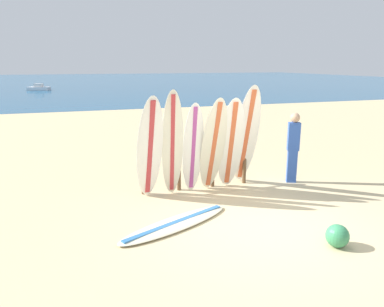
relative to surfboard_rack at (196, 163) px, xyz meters
name	(u,v)px	position (x,y,z in m)	size (l,w,h in m)	color
ground_plane	(263,226)	(0.47, -2.36, -0.62)	(120.00, 120.00, 0.00)	#D3BC8C
ocean_water	(89,81)	(0.47, 55.64, -0.62)	(120.00, 80.00, 0.01)	#1E5984
surfboard_rack	(196,163)	(0.00, 0.00, 0.00)	(2.60, 0.09, 1.01)	brown
surfboard_leaning_far_left	(150,148)	(-1.16, -0.41, 0.51)	(0.64, 0.74, 2.27)	white
surfboard_leaning_left	(172,144)	(-0.67, -0.40, 0.56)	(0.54, 0.66, 2.37)	silver
surfboard_leaning_center_left	(193,149)	(-0.18, -0.32, 0.42)	(0.50, 0.55, 2.08)	white
surfboard_leaning_center	(213,146)	(0.26, -0.41, 0.47)	(0.58, 0.78, 2.19)	silver
surfboard_leaning_center_right	(231,144)	(0.69, -0.39, 0.47)	(0.72, 0.90, 2.18)	white
surfboard_leaning_right	(246,136)	(1.14, -0.26, 0.60)	(0.75, 1.21, 2.45)	white
surfboard_lying_on_sand	(176,224)	(-1.01, -1.83, -0.59)	(2.47, 1.54, 0.08)	beige
beachgoer_standing	(293,145)	(2.39, -0.30, 0.33)	(0.32, 0.27, 1.72)	#3359B2
small_boat_offshore	(39,88)	(-5.84, 35.60, -0.37)	(2.48, 1.77, 0.71)	silver
beach_ball	(337,236)	(1.23, -3.40, -0.44)	(0.37, 0.37, 0.37)	#388C59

